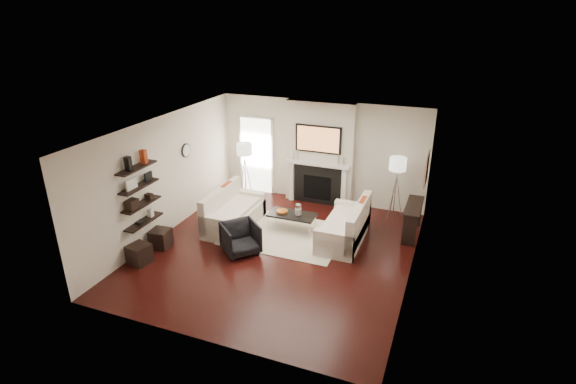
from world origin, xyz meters
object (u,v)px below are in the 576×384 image
(loveseat_left_base, at_px, (234,218))
(armchair, at_px, (241,237))
(coffee_table, at_px, (292,215))
(lamp_right_shade, at_px, (398,164))
(ottoman_near, at_px, (161,238))
(lamp_left_shade, at_px, (244,149))
(loveseat_right_base, at_px, (343,232))

(loveseat_left_base, xyz_separation_m, armchair, (0.69, -1.04, 0.15))
(loveseat_left_base, height_order, coffee_table, same)
(lamp_right_shade, height_order, ottoman_near, lamp_right_shade)
(lamp_left_shade, distance_m, lamp_right_shade, 3.91)
(loveseat_left_base, height_order, loveseat_right_base, same)
(loveseat_right_base, relative_size, coffee_table, 1.64)
(lamp_left_shade, relative_size, lamp_right_shade, 1.00)
(armchair, bearing_deg, lamp_left_shade, 66.08)
(armchair, bearing_deg, loveseat_left_base, 75.99)
(loveseat_left_base, distance_m, armchair, 1.26)
(loveseat_right_base, xyz_separation_m, ottoman_near, (-3.65, -1.71, -0.01))
(loveseat_left_base, bearing_deg, armchair, -56.26)
(armchair, bearing_deg, coffee_table, 16.20)
(armchair, xyz_separation_m, lamp_left_shade, (-1.13, 2.55, 1.09))
(loveseat_left_base, bearing_deg, loveseat_right_base, 5.74)
(armchair, xyz_separation_m, lamp_right_shade, (2.77, 2.78, 1.09))
(lamp_left_shade, bearing_deg, ottoman_near, -101.83)
(lamp_right_shade, xyz_separation_m, ottoman_near, (-4.52, -3.19, -1.25))
(armchair, distance_m, ottoman_near, 1.80)
(loveseat_right_base, relative_size, lamp_right_shade, 4.50)
(coffee_table, bearing_deg, lamp_right_shade, 34.11)
(coffee_table, bearing_deg, lamp_left_shade, 146.01)
(loveseat_right_base, distance_m, coffee_table, 1.26)
(loveseat_right_base, height_order, ottoman_near, loveseat_right_base)
(coffee_table, bearing_deg, ottoman_near, -143.85)
(ottoman_near, bearing_deg, loveseat_right_base, 25.07)
(coffee_table, distance_m, armchair, 1.50)
(loveseat_right_base, xyz_separation_m, lamp_right_shade, (0.87, 1.48, 1.24))
(loveseat_left_base, bearing_deg, lamp_left_shade, 106.01)
(ottoman_near, bearing_deg, coffee_table, 36.15)
(loveseat_left_base, height_order, lamp_left_shade, lamp_left_shade)
(loveseat_left_base, relative_size, armchair, 2.47)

